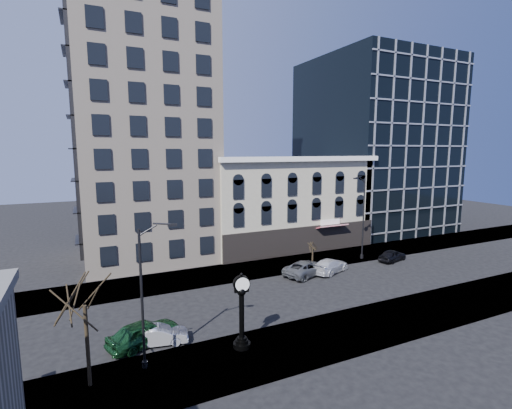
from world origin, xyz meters
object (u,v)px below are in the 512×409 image
street_clock (242,314)px  car_near_b (159,335)px  warning_sign (3,368)px  street_lamp_near (152,257)px  car_near_a (144,333)px

street_clock → car_near_b: 6.04m
street_clock → warning_sign: 13.47m
street_lamp_near → warning_sign: street_lamp_near is taller
street_lamp_near → car_near_a: size_ratio=1.82×
car_near_b → street_clock: bearing=-110.1°
warning_sign → car_near_a: (7.59, 2.67, -0.94)m
street_lamp_near → car_near_a: bearing=107.1°
warning_sign → car_near_b: 8.87m
street_clock → car_near_a: 6.94m
car_near_a → car_near_b: (0.91, -0.39, -0.20)m
street_clock → street_lamp_near: bearing=-171.0°
warning_sign → street_lamp_near: bearing=7.1°
street_clock → car_near_a: (-5.85, 3.37, -1.61)m
street_lamp_near → car_near_b: size_ratio=2.31×
car_near_a → street_clock: bearing=-140.8°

